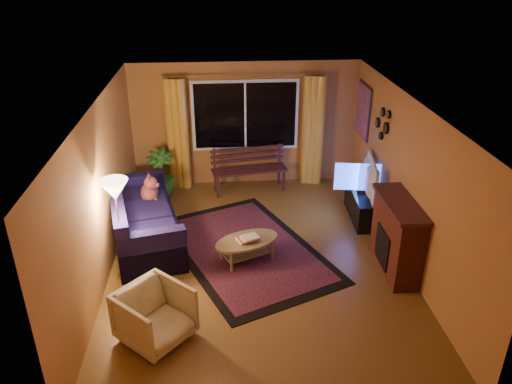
{
  "coord_description": "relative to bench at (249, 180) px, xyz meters",
  "views": [
    {
      "loc": [
        -0.55,
        -6.57,
        4.39
      ],
      "look_at": [
        0.0,
        0.3,
        1.05
      ],
      "focal_mm": 35.0,
      "sensor_mm": 36.0,
      "label": 1
    }
  ],
  "objects": [
    {
      "name": "coffee_table",
      "position": [
        -0.21,
        -2.53,
        -0.04
      ],
      "size": [
        1.36,
        1.36,
        0.38
      ],
      "primitive_type": "cylinder",
      "rotation": [
        0.0,
        0.0,
        0.41
      ],
      "color": "#918152",
      "rests_on": "ground"
    },
    {
      "name": "curtain_right",
      "position": [
        1.3,
        0.33,
        0.9
      ],
      "size": [
        0.36,
        0.36,
        2.24
      ],
      "primitive_type": "cylinder",
      "color": "gold",
      "rests_on": "ground"
    },
    {
      "name": "sofa",
      "position": [
        -1.86,
        -1.79,
        0.25
      ],
      "size": [
        1.52,
        2.5,
        0.94
      ],
      "primitive_type": "cube",
      "rotation": [
        0.0,
        0.0,
        0.24
      ],
      "color": "#15103E",
      "rests_on": "ground"
    },
    {
      "name": "floor",
      "position": [
        -0.05,
        -2.55,
        -0.23
      ],
      "size": [
        4.5,
        6.0,
        0.02
      ],
      "primitive_type": "cube",
      "color": "brown",
      "rests_on": "ground"
    },
    {
      "name": "television",
      "position": [
        1.95,
        -1.32,
        0.59
      ],
      "size": [
        0.32,
        1.11,
        0.63
      ],
      "primitive_type": "imported",
      "rotation": [
        0.0,
        0.0,
        1.41
      ],
      "color": "black",
      "rests_on": "tv_console"
    },
    {
      "name": "tv_console",
      "position": [
        1.95,
        -1.32,
        0.03
      ],
      "size": [
        0.46,
        1.22,
        0.5
      ],
      "primitive_type": "cube",
      "rotation": [
        0.0,
        0.0,
        -0.05
      ],
      "color": "black",
      "rests_on": "ground"
    },
    {
      "name": "armchair",
      "position": [
        -1.45,
        -4.2,
        0.17
      ],
      "size": [
        1.05,
        1.05,
        0.79
      ],
      "primitive_type": "imported",
      "rotation": [
        0.0,
        0.0,
        0.82
      ],
      "color": "beige",
      "rests_on": "ground"
    },
    {
      "name": "ceiling",
      "position": [
        -0.05,
        -2.55,
        2.29
      ],
      "size": [
        4.5,
        6.0,
        0.02
      ],
      "primitive_type": "cube",
      "color": "white",
      "rests_on": "ground"
    },
    {
      "name": "wall_left",
      "position": [
        -2.31,
        -2.55,
        1.03
      ],
      "size": [
        0.02,
        6.0,
        2.5
      ],
      "primitive_type": "cube",
      "color": "#B3753B",
      "rests_on": "ground"
    },
    {
      "name": "floor_lamp",
      "position": [
        -2.05,
        -2.8,
        0.57
      ],
      "size": [
        0.34,
        0.34,
        1.58
      ],
      "primitive_type": "cylinder",
      "rotation": [
        0.0,
        0.0,
        0.39
      ],
      "color": "#BF8C3F",
      "rests_on": "ground"
    },
    {
      "name": "bench",
      "position": [
        0.0,
        0.0,
        0.0
      ],
      "size": [
        1.54,
        0.66,
        0.45
      ],
      "primitive_type": "cube",
      "rotation": [
        0.0,
        0.0,
        0.15
      ],
      "color": "#35171A",
      "rests_on": "ground"
    },
    {
      "name": "painting",
      "position": [
        2.17,
        -0.1,
        1.43
      ],
      "size": [
        0.04,
        0.76,
        0.96
      ],
      "primitive_type": "cube",
      "color": "#E85730",
      "rests_on": "wall_right"
    },
    {
      "name": "potted_plant",
      "position": [
        -1.75,
        -0.15,
        0.26
      ],
      "size": [
        0.57,
        0.57,
        0.97
      ],
      "primitive_type": "imported",
      "rotation": [
        0.0,
        0.0,
        0.04
      ],
      "color": "#235B1E",
      "rests_on": "ground"
    },
    {
      "name": "wall_back",
      "position": [
        -0.05,
        0.46,
        1.03
      ],
      "size": [
        4.5,
        0.02,
        2.5
      ],
      "primitive_type": "cube",
      "color": "#B3753B",
      "rests_on": "ground"
    },
    {
      "name": "wall_right",
      "position": [
        2.21,
        -2.55,
        1.03
      ],
      "size": [
        0.02,
        6.0,
        2.5
      ],
      "primitive_type": "cube",
      "color": "#B3753B",
      "rests_on": "ground"
    },
    {
      "name": "dog",
      "position": [
        -1.81,
        -1.27,
        0.48
      ],
      "size": [
        0.32,
        0.44,
        0.48
      ],
      "primitive_type": null,
      "rotation": [
        0.0,
        0.0,
        0.0
      ],
      "color": "#A24D47",
      "rests_on": "sofa"
    },
    {
      "name": "fireplace",
      "position": [
        2.0,
        -2.95,
        0.33
      ],
      "size": [
        0.4,
        1.2,
        1.1
      ],
      "primitive_type": "cube",
      "color": "maroon",
      "rests_on": "ground"
    },
    {
      "name": "mirror_cluster",
      "position": [
        2.16,
        -1.25,
        1.58
      ],
      "size": [
        0.06,
        0.6,
        0.56
      ],
      "primitive_type": null,
      "color": "black",
      "rests_on": "wall_right"
    },
    {
      "name": "window",
      "position": [
        -0.05,
        0.4,
        1.23
      ],
      "size": [
        2.0,
        0.02,
        1.3
      ],
      "primitive_type": "cube",
      "color": "black",
      "rests_on": "wall_back"
    },
    {
      "name": "curtain_rod",
      "position": [
        -0.05,
        0.35,
        2.03
      ],
      "size": [
        3.2,
        0.03,
        0.03
      ],
      "primitive_type": "cylinder",
      "rotation": [
        0.0,
        1.57,
        0.0
      ],
      "color": "#BF8C3F",
      "rests_on": "wall_back"
    },
    {
      "name": "rug",
      "position": [
        -0.22,
        -2.24,
        -0.21
      ],
      "size": [
        3.11,
        3.71,
        0.02
      ],
      "primitive_type": "cube",
      "rotation": [
        0.0,
        0.0,
        0.41
      ],
      "color": "maroon",
      "rests_on": "ground"
    },
    {
      "name": "curtain_left",
      "position": [
        -1.4,
        0.33,
        0.9
      ],
      "size": [
        0.36,
        0.36,
        2.24
      ],
      "primitive_type": "cylinder",
      "color": "gold",
      "rests_on": "ground"
    }
  ]
}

